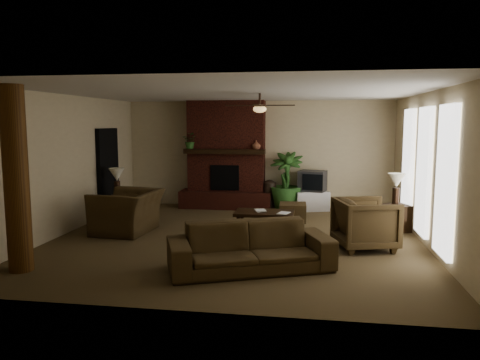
% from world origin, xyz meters
% --- Properties ---
extents(room_shell, '(7.00, 7.00, 7.00)m').
position_xyz_m(room_shell, '(0.00, 0.00, 1.40)').
color(room_shell, brown).
rests_on(room_shell, ground).
extents(fireplace, '(2.40, 0.70, 2.80)m').
position_xyz_m(fireplace, '(-0.80, 3.22, 1.16)').
color(fireplace, '#4F1E15').
rests_on(fireplace, ground).
extents(windows, '(0.08, 3.65, 2.35)m').
position_xyz_m(windows, '(3.45, 0.20, 1.35)').
color(windows, white).
rests_on(windows, ground).
extents(log_column, '(0.36, 0.36, 2.80)m').
position_xyz_m(log_column, '(-2.95, -2.40, 1.40)').
color(log_column, brown).
rests_on(log_column, ground).
extents(doorway, '(0.10, 1.00, 2.10)m').
position_xyz_m(doorway, '(-3.44, 1.80, 1.05)').
color(doorway, black).
rests_on(doorway, ground).
extents(ceiling_fan, '(1.35, 1.35, 0.37)m').
position_xyz_m(ceiling_fan, '(0.40, 0.30, 2.53)').
color(ceiling_fan, '#312116').
rests_on(ceiling_fan, ceiling).
extents(sofa, '(2.56, 1.58, 0.97)m').
position_xyz_m(sofa, '(0.51, -1.84, 0.48)').
color(sofa, '#46361E').
rests_on(sofa, ground).
extents(armchair_left, '(0.96, 1.38, 1.15)m').
position_xyz_m(armchair_left, '(-2.30, 0.19, 0.57)').
color(armchair_left, '#46361E').
rests_on(armchair_left, ground).
extents(armchair_right, '(1.13, 1.17, 1.00)m').
position_xyz_m(armchair_right, '(2.38, -0.35, 0.50)').
color(armchair_right, '#46361E').
rests_on(armchair_right, ground).
extents(coffee_table, '(1.20, 0.70, 0.43)m').
position_xyz_m(coffee_table, '(0.47, 0.62, 0.37)').
color(coffee_table, black).
rests_on(coffee_table, ground).
extents(ottoman, '(0.62, 0.62, 0.40)m').
position_xyz_m(ottoman, '(1.01, 1.80, 0.20)').
color(ottoman, '#46361E').
rests_on(ottoman, ground).
extents(tv_stand, '(0.96, 0.72, 0.50)m').
position_xyz_m(tv_stand, '(1.42, 3.15, 0.25)').
color(tv_stand, silver).
rests_on(tv_stand, ground).
extents(tv, '(0.76, 0.67, 0.52)m').
position_xyz_m(tv, '(1.45, 3.14, 0.76)').
color(tv, '#323234').
rests_on(tv, tv_stand).
extents(floor_vase, '(0.34, 0.34, 0.77)m').
position_xyz_m(floor_vase, '(0.35, 3.15, 0.43)').
color(floor_vase, '#2D2219').
rests_on(floor_vase, ground).
extents(floor_plant, '(1.03, 1.59, 0.83)m').
position_xyz_m(floor_plant, '(0.78, 3.10, 0.42)').
color(floor_plant, '#2F5B24').
rests_on(floor_plant, ground).
extents(side_table_left, '(0.57, 0.57, 0.55)m').
position_xyz_m(side_table_left, '(-2.97, 1.35, 0.28)').
color(side_table_left, black).
rests_on(side_table_left, ground).
extents(lamp_left, '(0.38, 0.38, 0.65)m').
position_xyz_m(lamp_left, '(-3.01, 1.33, 1.00)').
color(lamp_left, '#312116').
rests_on(lamp_left, side_table_left).
extents(side_table_right, '(0.64, 0.64, 0.55)m').
position_xyz_m(side_table_right, '(3.15, 1.15, 0.28)').
color(side_table_right, black).
rests_on(side_table_right, ground).
extents(lamp_right, '(0.36, 0.36, 0.65)m').
position_xyz_m(lamp_right, '(3.15, 1.18, 1.00)').
color(lamp_right, '#312116').
rests_on(lamp_right, side_table_right).
extents(mantel_plant, '(0.47, 0.50, 0.33)m').
position_xyz_m(mantel_plant, '(-1.70, 2.99, 1.72)').
color(mantel_plant, '#2F5B24').
rests_on(mantel_plant, fireplace).
extents(mantel_vase, '(0.23, 0.24, 0.22)m').
position_xyz_m(mantel_vase, '(0.02, 2.98, 1.67)').
color(mantel_vase, brown).
rests_on(mantel_vase, fireplace).
extents(book_a, '(0.21, 0.09, 0.29)m').
position_xyz_m(book_a, '(0.28, 0.61, 0.57)').
color(book_a, '#999999').
rests_on(book_a, coffee_table).
extents(book_b, '(0.21, 0.08, 0.29)m').
position_xyz_m(book_b, '(0.78, 0.47, 0.58)').
color(book_b, '#999999').
rests_on(book_b, coffee_table).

